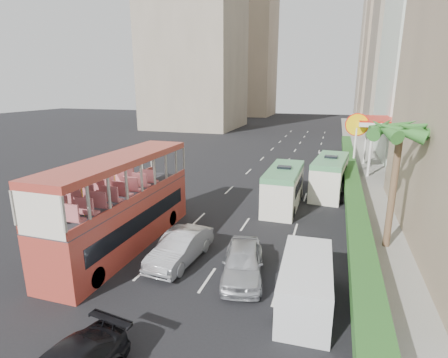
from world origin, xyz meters
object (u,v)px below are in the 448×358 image
at_px(car_silver_lane_b, 243,277).
at_px(shell_station, 389,146).
at_px(double_decker_bus, 122,203).
at_px(panel_van_far, 329,165).
at_px(minibus_far, 330,176).
at_px(car_silver_lane_a, 181,261).
at_px(panel_van_near, 306,284).
at_px(minibus_near, 283,188).
at_px(van_asset, 287,189).
at_px(palm_tree, 393,190).

distance_m(car_silver_lane_b, shell_station, 25.98).
distance_m(double_decker_bus, panel_van_far, 23.08).
bearing_deg(double_decker_bus, car_silver_lane_b, -9.96).
relative_size(minibus_far, shell_station, 0.85).
bearing_deg(car_silver_lane_b, minibus_far, 65.52).
bearing_deg(car_silver_lane_a, panel_van_near, -11.20).
relative_size(double_decker_bus, panel_van_far, 2.44).
height_order(minibus_near, shell_station, shell_station).
xyz_separation_m(panel_van_far, shell_station, (5.64, 2.44, 1.85)).
relative_size(car_silver_lane_a, panel_van_far, 1.03).
bearing_deg(van_asset, car_silver_lane_a, -100.46).
height_order(car_silver_lane_a, minibus_near, minibus_near).
relative_size(car_silver_lane_b, palm_tree, 0.71).
height_order(van_asset, minibus_far, minibus_far).
relative_size(panel_van_far, shell_station, 0.56).
bearing_deg(car_silver_lane_a, car_silver_lane_b, -3.72).
height_order(double_decker_bus, van_asset, double_decker_bus).
bearing_deg(palm_tree, minibus_far, 108.72).
bearing_deg(minibus_near, palm_tree, -38.82).
height_order(minibus_far, panel_van_far, minibus_far).
height_order(van_asset, panel_van_near, panel_van_near).
relative_size(panel_van_near, shell_station, 0.61).
bearing_deg(minibus_near, shell_station, 58.46).
bearing_deg(palm_tree, shell_station, 83.40).
height_order(minibus_far, palm_tree, palm_tree).
distance_m(car_silver_lane_b, panel_van_near, 3.36).
xyz_separation_m(double_decker_bus, minibus_far, (10.53, 13.64, -1.03)).
bearing_deg(shell_station, double_decker_bus, -124.82).
bearing_deg(palm_tree, panel_van_far, 101.75).
xyz_separation_m(minibus_near, minibus_far, (3.14, 4.40, 0.06)).
bearing_deg(car_silver_lane_a, van_asset, 81.96).
height_order(double_decker_bus, minibus_far, double_decker_bus).
height_order(double_decker_bus, car_silver_lane_a, double_decker_bus).
height_order(car_silver_lane_a, panel_van_far, panel_van_far).
bearing_deg(car_silver_lane_b, minibus_near, 76.85).
relative_size(double_decker_bus, car_silver_lane_b, 2.43).
relative_size(palm_tree, shell_station, 0.80).
xyz_separation_m(double_decker_bus, shell_station, (16.00, 23.00, 0.22)).
distance_m(panel_van_near, panel_van_far, 23.12).
relative_size(car_silver_lane_b, minibus_near, 0.69).
bearing_deg(van_asset, panel_van_near, -77.36).
height_order(car_silver_lane_a, van_asset, car_silver_lane_a).
bearing_deg(double_decker_bus, shell_station, 55.18).
relative_size(double_decker_bus, palm_tree, 1.72).
height_order(car_silver_lane_b, van_asset, car_silver_lane_b).
bearing_deg(minibus_far, car_silver_lane_a, -109.77).
distance_m(car_silver_lane_b, panel_van_far, 22.07).
bearing_deg(minibus_far, palm_tree, -65.55).
bearing_deg(shell_station, minibus_far, -120.27).
distance_m(minibus_near, panel_van_far, 11.71).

